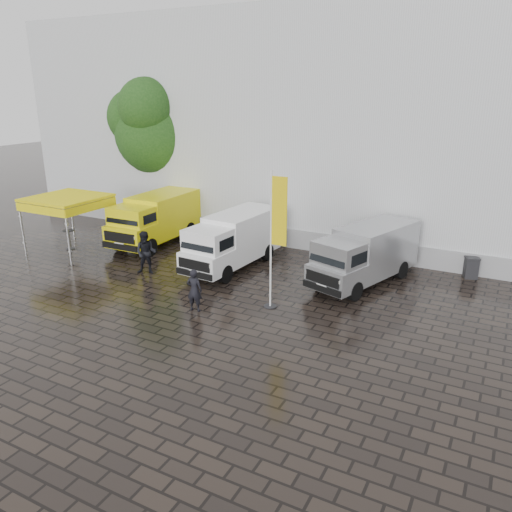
% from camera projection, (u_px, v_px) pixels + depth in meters
% --- Properties ---
extents(ground, '(120.00, 120.00, 0.00)m').
position_uv_depth(ground, '(247.00, 309.00, 19.15)').
color(ground, black).
rests_on(ground, ground).
extents(exhibition_hall, '(44.00, 16.00, 12.00)m').
position_uv_depth(exhibition_hall, '(404.00, 124.00, 29.79)').
color(exhibition_hall, silver).
rests_on(exhibition_hall, ground).
extents(hall_plinth, '(44.00, 0.15, 1.00)m').
position_uv_depth(hall_plinth, '(359.00, 248.00, 24.78)').
color(hall_plinth, gray).
rests_on(hall_plinth, ground).
extents(van_yellow, '(2.33, 5.76, 2.63)m').
position_uv_depth(van_yellow, '(155.00, 220.00, 26.77)').
color(van_yellow, yellow).
rests_on(van_yellow, ground).
extents(van_white, '(2.33, 5.90, 2.50)m').
position_uv_depth(van_white, '(233.00, 242.00, 23.26)').
color(van_white, white).
rests_on(van_white, ground).
extents(van_silver, '(3.56, 6.00, 2.47)m').
position_uv_depth(van_silver, '(365.00, 256.00, 21.31)').
color(van_silver, '#A2A3A6').
rests_on(van_silver, ground).
extents(canopy_tent, '(3.38, 3.38, 2.90)m').
position_uv_depth(canopy_tent, '(66.00, 200.00, 25.01)').
color(canopy_tent, silver).
rests_on(canopy_tent, ground).
extents(flagpole, '(0.88, 0.50, 5.31)m').
position_uv_depth(flagpole, '(275.00, 233.00, 18.32)').
color(flagpole, black).
rests_on(flagpole, ground).
extents(tree, '(5.02, 5.02, 9.02)m').
position_uv_depth(tree, '(157.00, 128.00, 30.09)').
color(tree, black).
rests_on(tree, ground).
extents(cocktail_table, '(0.60, 0.60, 1.04)m').
position_uv_depth(cocktail_table, '(70.00, 240.00, 26.13)').
color(cocktail_table, black).
rests_on(cocktail_table, ground).
extents(wheelie_bin, '(0.73, 0.73, 0.96)m').
position_uv_depth(wheelie_bin, '(471.00, 268.00, 22.17)').
color(wheelie_bin, black).
rests_on(wheelie_bin, ground).
extents(person_front, '(0.67, 0.50, 1.67)m').
position_uv_depth(person_front, '(194.00, 290.00, 18.75)').
color(person_front, black).
rests_on(person_front, ground).
extents(person_tent, '(1.18, 1.08, 1.97)m').
position_uv_depth(person_tent, '(146.00, 253.00, 22.55)').
color(person_tent, black).
rests_on(person_tent, ground).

